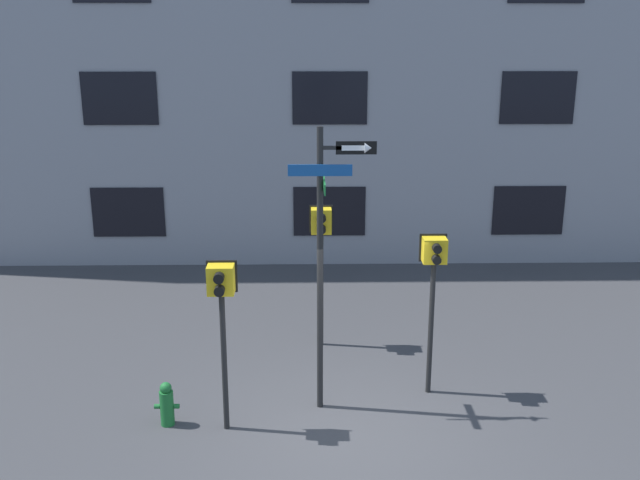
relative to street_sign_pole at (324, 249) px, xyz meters
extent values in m
plane|color=#38383A|center=(0.29, -0.83, -2.49)|extent=(60.00, 60.00, 0.00)
cube|color=black|center=(-4.51, 6.90, -1.16)|extent=(1.72, 0.03, 1.20)
cube|color=black|center=(0.29, 6.90, -1.16)|extent=(1.72, 0.03, 1.20)
cube|color=black|center=(5.09, 6.90, -1.16)|extent=(1.72, 0.03, 1.20)
cube|color=black|center=(-4.51, 6.90, 1.51)|extent=(1.72, 0.03, 1.20)
cube|color=black|center=(0.29, 6.90, 1.51)|extent=(1.72, 0.03, 1.20)
cube|color=black|center=(5.09, 6.90, 1.51)|extent=(1.72, 0.03, 1.20)
cylinder|color=black|center=(-0.06, 0.01, -0.38)|extent=(0.09, 0.09, 4.23)
cube|color=black|center=(0.18, 0.01, 1.44)|extent=(0.49, 0.05, 0.05)
cube|color=#14478C|center=(-0.06, -0.05, 1.14)|extent=(0.88, 0.02, 0.16)
cube|color=#196B2D|center=(0.00, 0.01, 0.92)|extent=(0.02, 0.71, 0.15)
cube|color=black|center=(0.43, -0.01, 1.44)|extent=(0.56, 0.02, 0.18)
cube|color=white|center=(0.39, -0.02, 1.44)|extent=(0.32, 0.01, 0.07)
cone|color=white|center=(0.59, -0.02, 1.44)|extent=(0.10, 0.14, 0.14)
cylinder|color=black|center=(-1.41, -0.59, -1.47)|extent=(0.08, 0.08, 2.05)
cube|color=gold|center=(-1.41, -0.59, -0.24)|extent=(0.36, 0.26, 0.40)
cube|color=black|center=(-1.41, -0.45, -0.24)|extent=(0.42, 0.02, 0.46)
cylinder|color=black|center=(-1.41, -0.78, -0.15)|extent=(0.14, 0.12, 0.14)
cylinder|color=black|center=(-1.41, -0.78, -0.33)|extent=(0.14, 0.12, 0.14)
cylinder|color=#EA4C14|center=(-1.41, -0.73, -0.15)|extent=(0.11, 0.01, 0.11)
cylinder|color=black|center=(1.65, 0.43, -1.42)|extent=(0.08, 0.08, 2.15)
cube|color=gold|center=(1.65, 0.43, -0.16)|extent=(0.35, 0.26, 0.37)
cube|color=black|center=(1.65, 0.57, -0.16)|extent=(0.41, 0.02, 0.43)
cylinder|color=black|center=(1.65, 0.24, -0.07)|extent=(0.13, 0.12, 0.13)
cylinder|color=black|center=(1.65, 0.24, -0.24)|extent=(0.13, 0.12, 0.13)
cylinder|color=silver|center=(1.65, 0.30, -0.07)|extent=(0.10, 0.01, 0.10)
cylinder|color=black|center=(0.00, 2.25, -1.44)|extent=(0.08, 0.08, 2.10)
cube|color=gold|center=(0.00, 2.25, -0.17)|extent=(0.35, 0.26, 0.43)
cube|color=black|center=(0.00, 2.39, -0.17)|extent=(0.41, 0.02, 0.49)
cylinder|color=black|center=(0.00, 2.06, -0.08)|extent=(0.15, 0.12, 0.15)
cylinder|color=black|center=(0.00, 2.06, -0.27)|extent=(0.15, 0.12, 0.15)
cylinder|color=orange|center=(0.00, 2.11, -0.08)|extent=(0.12, 0.01, 0.12)
cylinder|color=#196028|center=(-2.27, -0.48, -2.23)|extent=(0.20, 0.20, 0.53)
sphere|color=#196028|center=(-2.27, -0.48, -1.91)|extent=(0.17, 0.17, 0.17)
cylinder|color=#196028|center=(-2.41, -0.48, -2.20)|extent=(0.08, 0.07, 0.07)
cylinder|color=#196028|center=(-2.13, -0.48, -2.20)|extent=(0.08, 0.07, 0.07)
camera|label=1|loc=(-0.24, -9.66, 2.94)|focal=40.00mm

